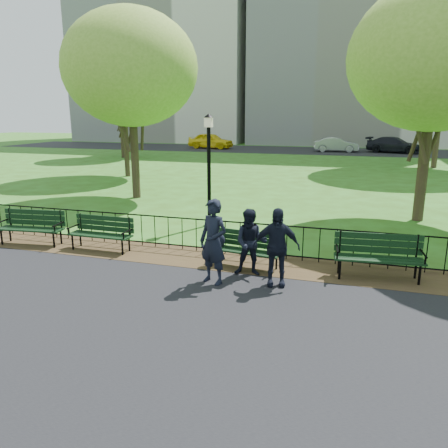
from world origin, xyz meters
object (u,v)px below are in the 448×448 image
(person_right, at_px, (276,247))
(sedan_dark, at_px, (394,145))
(tree_far_w, at_px, (119,86))
(park_bench_right_a, at_px, (379,251))
(person_left, at_px, (213,242))
(sedan_silver, at_px, (336,145))
(park_bench_left_b, at_px, (32,223))
(park_bench_main, at_px, (235,243))
(lamppost, at_px, (209,166))
(tree_mid_w, at_px, (122,71))
(park_bench_left_a, at_px, (102,229))
(tree_near_w, at_px, (130,68))
(taxi, at_px, (211,141))
(person_mid, at_px, (251,242))
(tree_near_e, at_px, (436,57))

(person_right, height_order, sedan_dark, person_right)
(tree_far_w, height_order, sedan_dark, tree_far_w)
(person_right, bearing_deg, park_bench_right_a, 16.00)
(person_left, distance_m, sedan_silver, 34.25)
(tree_far_w, bearing_deg, sedan_silver, 32.89)
(park_bench_left_b, bearing_deg, park_bench_main, -7.56)
(lamppost, bearing_deg, park_bench_left_b, -139.74)
(lamppost, distance_m, person_right, 5.47)
(park_bench_right_a, bearing_deg, lamppost, 141.03)
(tree_mid_w, bearing_deg, person_left, -54.78)
(person_right, bearing_deg, park_bench_left_a, 155.59)
(tree_near_w, height_order, tree_mid_w, tree_mid_w)
(person_right, bearing_deg, lamppost, 112.47)
(tree_near_w, xyz_separation_m, tree_mid_w, (-3.64, 5.74, 0.48))
(park_bench_left_b, bearing_deg, tree_far_w, 107.21)
(park_bench_left_b, bearing_deg, person_left, -19.31)
(tree_mid_w, height_order, sedan_silver, tree_mid_w)
(lamppost, height_order, person_right, lamppost)
(taxi, bearing_deg, lamppost, -154.07)
(park_bench_left_b, xyz_separation_m, sedan_silver, (6.47, 32.96, 0.09))
(park_bench_left_a, xyz_separation_m, person_mid, (4.24, -0.68, 0.21))
(tree_near_e, height_order, person_left, tree_near_e)
(park_bench_right_a, bearing_deg, person_left, -163.80)
(person_right, bearing_deg, tree_near_e, 51.77)
(park_bench_right_a, relative_size, person_right, 1.16)
(person_mid, bearing_deg, person_right, -41.69)
(park_bench_main, distance_m, sedan_silver, 33.05)
(tree_near_w, relative_size, tree_far_w, 0.95)
(tree_mid_w, relative_size, person_right, 4.97)
(tree_near_e, xyz_separation_m, taxi, (-16.70, 27.05, -4.47))
(park_bench_left_b, height_order, person_right, person_right)
(person_right, bearing_deg, tree_mid_w, 117.44)
(tree_near_w, relative_size, tree_mid_w, 0.92)
(lamppost, xyz_separation_m, tree_near_w, (-4.60, 3.66, 3.39))
(sedan_dark, bearing_deg, person_mid, -173.33)
(park_bench_main, bearing_deg, park_bench_left_a, -174.76)
(lamppost, bearing_deg, sedan_dark, 75.91)
(sedan_dark, bearing_deg, tree_mid_w, 157.94)
(person_right, bearing_deg, tree_near_w, 121.56)
(tree_far_w, bearing_deg, tree_near_e, -38.17)
(lamppost, height_order, taxi, lamppost)
(park_bench_left_b, xyz_separation_m, taxi, (-6.05, 33.23, 0.21))
(lamppost, distance_m, tree_far_w, 23.82)
(person_right, distance_m, taxi, 36.66)
(park_bench_main, relative_size, sedan_dark, 0.35)
(tree_near_w, height_order, sedan_dark, tree_near_w)
(park_bench_left_a, xyz_separation_m, park_bench_right_a, (6.98, -0.01, 0.05))
(sedan_dark, bearing_deg, tree_near_e, -166.65)
(tree_near_w, height_order, person_right, tree_near_w)
(park_bench_left_b, height_order, tree_near_e, tree_near_e)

